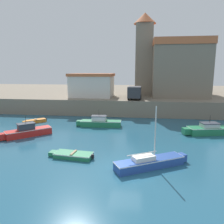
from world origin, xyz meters
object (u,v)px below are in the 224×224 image
object	(u,v)px
church	(173,67)
dinghy_green_1	(72,155)
motorboat_red_0	(27,131)
harbor_shed_far_end	(92,85)
motorboat_green_3	(210,130)
motorboat_green_2	(100,122)
sailboat_blue_4	(150,162)
truck_on_quay	(135,92)
dinghy_orange_5	(35,121)

from	to	relation	value
church	dinghy_green_1	bearing A→B (deg)	-112.96
motorboat_red_0	harbor_shed_far_end	bearing A→B (deg)	77.08
dinghy_green_1	motorboat_green_3	size ratio (longest dim) A/B	0.65
motorboat_green_2	sailboat_blue_4	distance (m)	13.65
dinghy_green_1	church	distance (m)	32.17
church	truck_on_quay	world-z (taller)	church
motorboat_red_0	dinghy_green_1	distance (m)	8.96
dinghy_green_1	truck_on_quay	xyz separation A→B (m)	(4.79, 19.58, 3.66)
motorboat_green_3	dinghy_orange_5	xyz separation A→B (m)	(-23.46, 2.82, -0.29)
motorboat_red_0	dinghy_orange_5	distance (m)	6.83
dinghy_green_1	truck_on_quay	size ratio (longest dim) A/B	0.94
sailboat_blue_4	motorboat_green_3	bearing A→B (deg)	53.92
dinghy_green_1	motorboat_red_0	bearing A→B (deg)	142.56
dinghy_orange_5	church	distance (m)	28.45
truck_on_quay	sailboat_blue_4	bearing A→B (deg)	-84.78
motorboat_green_2	motorboat_red_0	bearing A→B (deg)	-143.44
motorboat_red_0	church	size ratio (longest dim) A/B	0.30
motorboat_red_0	truck_on_quay	xyz separation A→B (m)	(11.90, 14.14, 3.33)
motorboat_red_0	motorboat_green_2	world-z (taller)	motorboat_red_0
motorboat_green_2	church	bearing A→B (deg)	56.35
dinghy_green_1	dinghy_orange_5	size ratio (longest dim) A/B	1.41
motorboat_red_0	dinghy_green_1	world-z (taller)	motorboat_red_0
dinghy_green_1	church	bearing A→B (deg)	67.04
motorboat_red_0	harbor_shed_far_end	world-z (taller)	harbor_shed_far_end
motorboat_green_3	sailboat_blue_4	distance (m)	12.58
sailboat_blue_4	dinghy_orange_5	bearing A→B (deg)	141.02
truck_on_quay	motorboat_green_2	bearing A→B (deg)	-117.19
motorboat_green_3	harbor_shed_far_end	world-z (taller)	harbor_shed_far_end
dinghy_orange_5	truck_on_quay	size ratio (longest dim) A/B	0.67
motorboat_red_0	truck_on_quay	distance (m)	18.78
truck_on_quay	church	bearing A→B (deg)	51.04
dinghy_green_1	harbor_shed_far_end	xyz separation A→B (m)	(-3.20, 22.50, 4.61)
church	harbor_shed_far_end	xyz separation A→B (m)	(-15.36, -6.21, -3.31)
motorboat_green_2	church	distance (m)	22.60
sailboat_blue_4	church	world-z (taller)	church
dinghy_green_1	sailboat_blue_4	size ratio (longest dim) A/B	0.70
dinghy_green_1	harbor_shed_far_end	bearing A→B (deg)	98.09
motorboat_green_2	truck_on_quay	xyz separation A→B (m)	(4.41, 8.59, 3.35)
motorboat_green_3	motorboat_green_2	bearing A→B (deg)	171.94
motorboat_green_3	church	bearing A→B (deg)	95.59
motorboat_green_2	motorboat_green_3	distance (m)	13.85
motorboat_green_3	sailboat_blue_4	size ratio (longest dim) A/B	1.08
harbor_shed_far_end	truck_on_quay	xyz separation A→B (m)	(7.98, -2.91, -0.95)
harbor_shed_far_end	motorboat_green_2	bearing A→B (deg)	-72.75
dinghy_orange_5	harbor_shed_far_end	xyz separation A→B (m)	(6.18, 10.62, 4.58)
motorboat_red_0	sailboat_blue_4	bearing A→B (deg)	-25.44
dinghy_green_1	motorboat_green_3	xyz separation A→B (m)	(14.09, 9.05, 0.31)
harbor_shed_far_end	sailboat_blue_4	bearing A→B (deg)	-67.30
dinghy_green_1	truck_on_quay	world-z (taller)	truck_on_quay
church	harbor_shed_far_end	size ratio (longest dim) A/B	2.07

